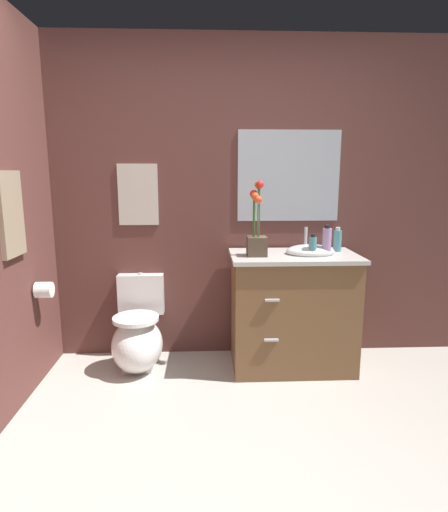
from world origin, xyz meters
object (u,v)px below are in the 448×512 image
(wall_mirror, at_px, (289,176))
(hanging_towel, at_px, (11,214))
(hand_wash_bottle, at_px, (327,241))
(toilet, at_px, (138,337))
(flower_vase, at_px, (257,233))
(lotion_bottle, at_px, (337,240))
(soap_bottle, at_px, (312,246))
(vanity_cabinet, at_px, (293,310))
(toilet_paper_roll, at_px, (44,290))
(wall_poster, at_px, (138,195))

(wall_mirror, height_order, hanging_towel, wall_mirror)
(hand_wash_bottle, xyz_separation_m, wall_mirror, (-0.22, 0.36, 0.46))
(toilet, xyz_separation_m, hanging_towel, (-0.65, -0.46, 0.99))
(flower_vase, relative_size, lotion_bottle, 2.91)
(flower_vase, distance_m, wall_mirror, 0.60)
(hanging_towel, bearing_deg, lotion_bottle, 13.92)
(toilet, distance_m, hanging_towel, 1.27)
(hanging_towel, bearing_deg, soap_bottle, 10.07)
(toilet, relative_size, vanity_cabinet, 0.65)
(toilet, relative_size, flower_vase, 1.28)
(soap_bottle, distance_m, lotion_bottle, 0.31)
(wall_mirror, distance_m, hanging_towel, 1.98)
(toilet, height_order, lotion_bottle, lotion_bottle)
(soap_bottle, bearing_deg, wall_mirror, 106.19)
(lotion_bottle, relative_size, toilet_paper_roll, 1.68)
(hand_wash_bottle, relative_size, hanging_towel, 0.43)
(lotion_bottle, relative_size, wall_mirror, 0.23)
(wall_poster, bearing_deg, toilet_paper_roll, -142.22)
(soap_bottle, xyz_separation_m, hand_wash_bottle, (0.11, 0.03, 0.03))
(vanity_cabinet, height_order, wall_poster, wall_poster)
(hand_wash_bottle, bearing_deg, toilet_paper_roll, -176.94)
(toilet_paper_roll, bearing_deg, wall_mirror, 14.65)
(toilet, xyz_separation_m, wall_poster, (0.00, 0.27, 1.06))
(soap_bottle, relative_size, toilet_paper_roll, 1.49)
(flower_vase, xyz_separation_m, soap_bottle, (0.40, -0.04, -0.09))
(wall_poster, relative_size, wall_mirror, 0.59)
(soap_bottle, relative_size, wall_poster, 0.35)
(hanging_towel, xyz_separation_m, toilet_paper_roll, (0.06, 0.26, -0.55))
(flower_vase, xyz_separation_m, toilet_paper_roll, (-1.49, -0.12, -0.37))
(flower_vase, relative_size, hand_wash_bottle, 2.42)
(wall_poster, distance_m, toilet_paper_roll, 0.98)
(toilet, bearing_deg, hanging_towel, -144.80)
(wall_poster, xyz_separation_m, wall_mirror, (1.18, 0.00, 0.14))
(vanity_cabinet, bearing_deg, toilet, 178.72)
(vanity_cabinet, relative_size, hand_wash_bottle, 4.78)
(soap_bottle, xyz_separation_m, wall_mirror, (-0.11, 0.38, 0.49))
(toilet, xyz_separation_m, soap_bottle, (1.29, -0.12, 0.71))
(flower_vase, bearing_deg, soap_bottle, -6.10)
(wall_poster, bearing_deg, hanging_towel, -131.90)
(vanity_cabinet, relative_size, hanging_towel, 2.05)
(soap_bottle, height_order, wall_mirror, wall_mirror)
(wall_mirror, relative_size, hanging_towel, 1.54)
(hanging_towel, bearing_deg, vanity_cabinet, 13.34)
(toilet, relative_size, hanging_towel, 1.33)
(hanging_towel, bearing_deg, wall_poster, 48.10)
(flower_vase, height_order, wall_poster, wall_poster)
(toilet, height_order, wall_poster, wall_poster)
(soap_bottle, xyz_separation_m, lotion_bottle, (0.24, 0.20, 0.01))
(wall_poster, bearing_deg, toilet, -90.00)
(flower_vase, bearing_deg, vanity_cabinet, 9.36)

